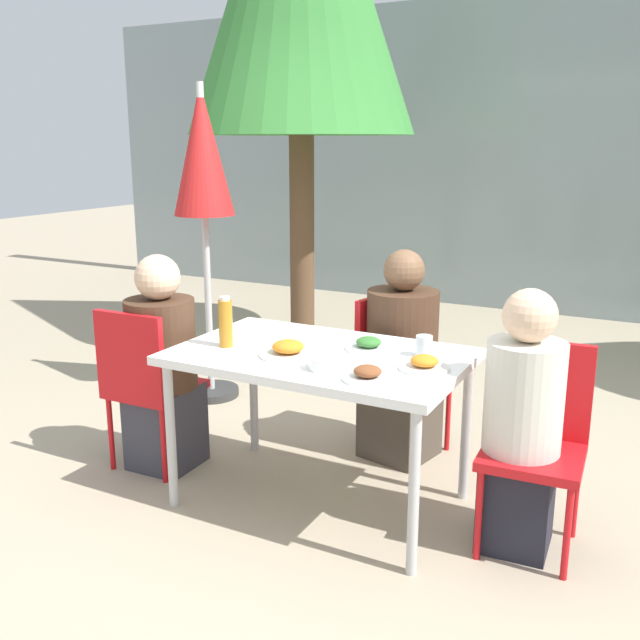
% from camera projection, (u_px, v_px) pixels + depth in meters
% --- Properties ---
extents(ground_plane, '(24.00, 24.00, 0.00)m').
position_uv_depth(ground_plane, '(320.00, 501.00, 3.38)').
color(ground_plane, tan).
extents(building_facade, '(10.00, 0.20, 3.00)m').
position_uv_depth(building_facade, '(535.00, 158.00, 6.87)').
color(building_facade, '#89999E').
rests_on(building_facade, ground).
extents(dining_table, '(1.30, 0.82, 0.74)m').
position_uv_depth(dining_table, '(320.00, 365.00, 3.21)').
color(dining_table, white).
rests_on(dining_table, ground).
extents(chair_left, '(0.41, 0.41, 0.85)m').
position_uv_depth(chair_left, '(145.00, 378.00, 3.60)').
color(chair_left, red).
rests_on(chair_left, ground).
extents(person_left, '(0.35, 0.35, 1.12)m').
position_uv_depth(person_left, '(163.00, 370.00, 3.64)').
color(person_left, '#383842').
rests_on(person_left, ground).
extents(chair_right, '(0.42, 0.42, 0.85)m').
position_uv_depth(chair_right, '(537.00, 430.00, 2.95)').
color(chair_right, red).
rests_on(chair_right, ground).
extents(person_right, '(0.31, 0.31, 1.11)m').
position_uv_depth(person_right, '(522.00, 428.00, 2.89)').
color(person_right, black).
rests_on(person_right, ground).
extents(chair_far, '(0.47, 0.47, 0.85)m').
position_uv_depth(chair_far, '(394.00, 362.00, 3.85)').
color(chair_far, red).
rests_on(chair_far, ground).
extents(person_far, '(0.40, 0.40, 1.13)m').
position_uv_depth(person_far, '(401.00, 363.00, 3.76)').
color(person_far, '#473D33').
rests_on(person_far, ground).
extents(closed_umbrella, '(0.38, 0.38, 2.01)m').
position_uv_depth(closed_umbrella, '(203.00, 166.00, 4.42)').
color(closed_umbrella, '#333333').
rests_on(closed_umbrella, ground).
extents(plate_0, '(0.21, 0.21, 0.06)m').
position_uv_depth(plate_0, '(424.00, 364.00, 2.96)').
color(plate_0, white).
rests_on(plate_0, dining_table).
extents(plate_1, '(0.21, 0.21, 0.06)m').
position_uv_depth(plate_1, '(367.00, 375.00, 2.83)').
color(plate_1, white).
rests_on(plate_1, dining_table).
extents(plate_2, '(0.21, 0.21, 0.06)m').
position_uv_depth(plate_2, '(369.00, 345.00, 3.23)').
color(plate_2, white).
rests_on(plate_2, dining_table).
extents(plate_3, '(0.26, 0.26, 0.07)m').
position_uv_depth(plate_3, '(288.00, 350.00, 3.14)').
color(plate_3, white).
rests_on(plate_3, dining_table).
extents(bottle, '(0.06, 0.06, 0.24)m').
position_uv_depth(bottle, '(226.00, 323.00, 3.26)').
color(bottle, '#B7751E').
rests_on(bottle, dining_table).
extents(drinking_cup, '(0.07, 0.07, 0.09)m').
position_uv_depth(drinking_cup, '(424.00, 346.00, 3.13)').
color(drinking_cup, silver).
rests_on(drinking_cup, dining_table).
extents(salad_bowl, '(0.17, 0.17, 0.05)m').
position_uv_depth(salad_bowl, '(328.00, 362.00, 2.96)').
color(salad_bowl, white).
rests_on(salad_bowl, dining_table).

